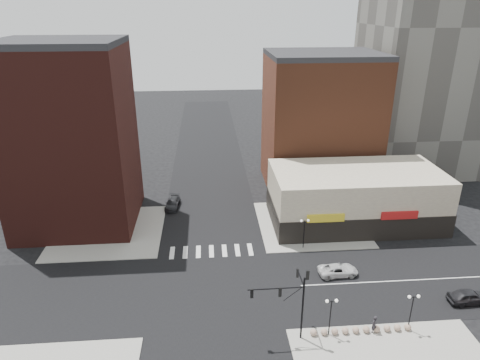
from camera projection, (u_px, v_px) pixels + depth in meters
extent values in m
plane|color=black|center=(214.00, 290.00, 48.26)|extent=(240.00, 240.00, 0.00)
cube|color=black|center=(214.00, 290.00, 48.26)|extent=(200.00, 14.00, 0.02)
cube|color=black|center=(214.00, 290.00, 48.26)|extent=(14.00, 200.00, 0.02)
cube|color=gray|center=(109.00, 231.00, 60.51)|extent=(15.00, 15.00, 0.12)
cube|color=gray|center=(310.00, 224.00, 62.66)|extent=(15.00, 15.00, 0.12)
cube|color=#3D1713|center=(71.00, 140.00, 59.08)|extent=(16.00, 15.00, 25.00)
cube|color=#3D1713|center=(26.00, 151.00, 74.88)|extent=(20.00, 18.00, 12.00)
cube|color=brown|center=(320.00, 124.00, 72.61)|extent=(18.00, 15.00, 22.00)
cube|color=beige|center=(355.00, 196.00, 62.09)|extent=(24.00, 12.00, 8.00)
cube|color=black|center=(353.00, 211.00, 62.98)|extent=(24.20, 12.20, 3.40)
cylinder|color=black|center=(303.00, 309.00, 39.98)|extent=(0.18, 0.18, 7.00)
cylinder|color=black|center=(276.00, 289.00, 38.83)|extent=(5.20, 0.11, 0.11)
cylinder|color=black|center=(293.00, 294.00, 39.21)|extent=(1.72, 0.06, 1.46)
cylinder|color=black|center=(301.00, 277.00, 40.40)|extent=(0.11, 3.00, 0.11)
cube|color=black|center=(252.00, 293.00, 38.82)|extent=(0.28, 0.18, 0.95)
sphere|color=red|center=(252.00, 291.00, 38.70)|extent=(0.16, 0.16, 0.16)
cube|color=black|center=(280.00, 292.00, 39.01)|extent=(0.28, 0.18, 0.95)
sphere|color=red|center=(280.00, 289.00, 38.90)|extent=(0.16, 0.16, 0.16)
cube|color=black|center=(298.00, 273.00, 41.75)|extent=(0.18, 0.28, 0.95)
sphere|color=red|center=(298.00, 270.00, 41.64)|extent=(0.16, 0.16, 0.16)
cube|color=black|center=(308.00, 275.00, 38.54)|extent=(0.28, 0.18, 0.95)
sphere|color=red|center=(308.00, 272.00, 38.43)|extent=(0.16, 0.16, 0.16)
cylinder|color=black|center=(330.00, 318.00, 40.90)|extent=(0.11, 0.11, 4.00)
cylinder|color=black|center=(332.00, 302.00, 40.17)|extent=(0.90, 0.06, 0.06)
sphere|color=white|center=(327.00, 301.00, 40.10)|extent=(0.32, 0.32, 0.32)
sphere|color=white|center=(336.00, 301.00, 40.17)|extent=(0.32, 0.32, 0.32)
cylinder|color=black|center=(411.00, 313.00, 41.50)|extent=(0.11, 0.11, 4.00)
cylinder|color=black|center=(414.00, 297.00, 40.77)|extent=(0.90, 0.06, 0.06)
sphere|color=white|center=(409.00, 297.00, 40.69)|extent=(0.32, 0.32, 0.32)
sphere|color=white|center=(419.00, 296.00, 40.76)|extent=(0.32, 0.32, 0.32)
cylinder|color=black|center=(304.00, 234.00, 55.70)|extent=(0.11, 0.11, 4.00)
cylinder|color=black|center=(305.00, 221.00, 54.97)|extent=(0.90, 0.06, 0.06)
sphere|color=white|center=(301.00, 221.00, 54.90)|extent=(0.32, 0.32, 0.32)
sphere|color=white|center=(308.00, 220.00, 54.97)|extent=(0.32, 0.32, 0.32)
sphere|color=#A0816E|center=(313.00, 332.00, 41.43)|extent=(0.66, 0.66, 0.66)
sphere|color=#A0816E|center=(324.00, 332.00, 41.51)|extent=(0.66, 0.66, 0.66)
sphere|color=#A0816E|center=(335.00, 331.00, 41.59)|extent=(0.66, 0.66, 0.66)
sphere|color=#A0816E|center=(345.00, 331.00, 41.66)|extent=(0.66, 0.66, 0.66)
sphere|color=#A0816E|center=(356.00, 330.00, 41.74)|extent=(0.66, 0.66, 0.66)
sphere|color=#A0816E|center=(366.00, 329.00, 41.82)|extent=(0.66, 0.66, 0.66)
sphere|color=#A0816E|center=(377.00, 329.00, 41.90)|extent=(0.66, 0.66, 0.66)
sphere|color=#A0816E|center=(387.00, 328.00, 41.98)|extent=(0.66, 0.66, 0.66)
sphere|color=#A0816E|center=(397.00, 328.00, 42.05)|extent=(0.66, 0.66, 0.66)
sphere|color=#A0816E|center=(408.00, 327.00, 42.13)|extent=(0.66, 0.66, 0.66)
imported|color=silver|center=(338.00, 270.00, 50.75)|extent=(4.86, 2.48, 1.31)
imported|color=black|center=(470.00, 297.00, 45.98)|extent=(4.60, 1.87, 1.56)
imported|color=black|center=(173.00, 203.00, 67.55)|extent=(2.47, 5.11, 1.43)
imported|color=#242126|center=(374.00, 324.00, 41.64)|extent=(0.81, 0.80, 1.88)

